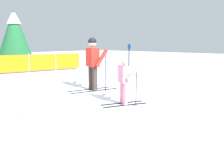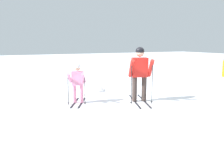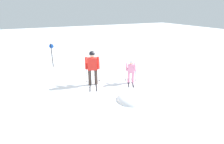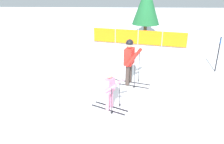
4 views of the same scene
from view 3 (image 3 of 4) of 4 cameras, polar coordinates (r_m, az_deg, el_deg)
ground_plane at (r=8.75m, az=-6.51°, el=-4.84°), size 60.00×60.00×0.00m
skier_adult at (r=8.66m, az=-6.42°, el=2.28°), size 1.68×0.91×1.75m
skier_child at (r=8.95m, az=6.25°, el=0.82°), size 1.16×0.79×1.24m
trail_marker at (r=12.03m, az=-19.07°, el=5.96°), size 0.10×0.27×1.54m
snow_mound at (r=7.55m, az=5.78°, el=-9.13°), size 1.22×1.04×0.49m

